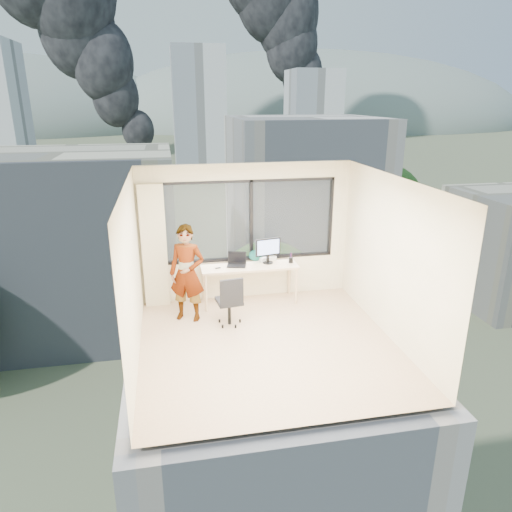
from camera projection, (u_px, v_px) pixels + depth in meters
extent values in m
cube|color=tan|center=(268.00, 344.00, 7.42)|extent=(4.00, 4.00, 0.01)
cube|color=white|center=(269.00, 181.00, 6.59)|extent=(4.00, 4.00, 0.01)
cube|color=beige|center=(308.00, 329.00, 5.14)|extent=(4.00, 0.01, 2.60)
cube|color=beige|center=(132.00, 277.00, 6.64)|extent=(0.01, 4.00, 2.60)
cube|color=beige|center=(392.00, 259.00, 7.36)|extent=(0.01, 4.00, 2.60)
cube|color=beige|center=(154.00, 247.00, 8.49)|extent=(0.45, 0.14, 2.30)
cube|color=tan|center=(249.00, 284.00, 8.84)|extent=(1.80, 0.60, 0.75)
imported|color=#2D2D33|center=(187.00, 273.00, 8.02)|extent=(0.73, 0.61, 1.71)
cube|color=white|center=(266.00, 257.00, 9.02)|extent=(0.39, 0.35, 0.08)
cube|color=black|center=(218.00, 268.00, 8.56)|extent=(0.11, 0.07, 0.01)
cylinder|color=black|center=(291.00, 260.00, 8.84)|extent=(0.09, 0.09, 0.10)
ellipsoid|color=#0D504E|center=(256.00, 255.00, 8.93)|extent=(0.30, 0.18, 0.22)
cube|color=#515B3D|center=(171.00, 168.00, 123.48)|extent=(400.00, 400.00, 0.04)
cube|color=beige|center=(70.00, 244.00, 35.94)|extent=(16.00, 12.00, 14.00)
cube|color=silver|center=(303.00, 200.00, 46.84)|extent=(14.00, 13.00, 16.00)
cube|color=silver|center=(199.00, 109.00, 120.09)|extent=(13.00, 13.00, 30.00)
cube|color=silver|center=(313.00, 114.00, 145.99)|extent=(15.00, 15.00, 26.00)
ellipsoid|color=slate|center=(309.00, 125.00, 327.40)|extent=(300.00, 220.00, 96.00)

